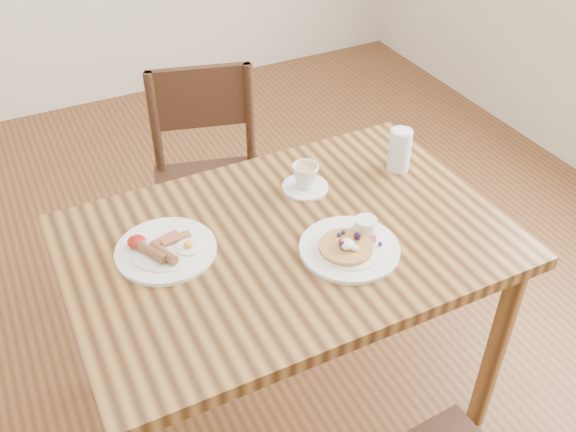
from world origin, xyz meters
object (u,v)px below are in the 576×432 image
Objects in this scene: breakfast_plate at (164,249)px; chair_far at (210,177)px; water_glass at (400,150)px; dining_table at (288,263)px; teacup_saucer at (305,178)px; pancake_plate at (351,245)px.

chair_far is at bearing 60.96° from breakfast_plate.
water_glass is at bearing 141.76° from chair_far.
dining_table is 0.27m from teacup_saucer.
pancake_plate is 0.50m from breakfast_plate.
teacup_saucer is at bearing 50.42° from dining_table.
teacup_saucer is 0.32m from water_glass.
teacup_saucer is (0.15, 0.18, 0.13)m from dining_table.
water_glass is at bearing -6.18° from teacup_saucer.
teacup_saucer is at bearing 11.12° from breakfast_plate.
breakfast_plate is at bearing 165.08° from dining_table.
water_glass reaches higher than dining_table.
chair_far is at bearing 87.63° from dining_table.
pancake_plate is (0.09, -0.85, 0.27)m from chair_far.
water_glass reaches higher than pancake_plate.
breakfast_plate is (-0.35, -0.64, 0.27)m from chair_far.
water_glass is (0.31, -0.03, 0.03)m from teacup_saucer.
water_glass reaches higher than breakfast_plate.
dining_table is 0.51m from water_glass.
pancake_plate is 1.00× the size of breakfast_plate.
pancake_plate reaches higher than dining_table.
water_glass is at bearing 4.31° from breakfast_plate.
pancake_plate reaches higher than breakfast_plate.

